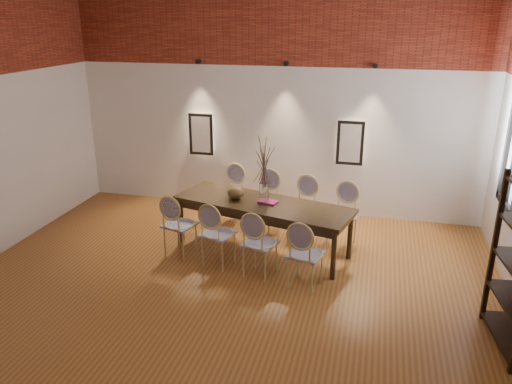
% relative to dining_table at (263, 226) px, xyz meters
% --- Properties ---
extents(floor, '(7.00, 7.00, 0.02)m').
position_rel_dining_table_xyz_m(floor, '(-0.20, -1.81, -0.39)').
color(floor, '#925826').
rests_on(floor, ground).
extents(wall_back, '(7.00, 0.10, 4.00)m').
position_rel_dining_table_xyz_m(wall_back, '(-0.20, 1.74, 1.62)').
color(wall_back, silver).
rests_on(wall_back, ground).
extents(brick_band_back, '(7.00, 0.02, 1.50)m').
position_rel_dining_table_xyz_m(brick_band_back, '(-0.20, 1.67, 2.88)').
color(brick_band_back, maroon).
rests_on(brick_band_back, ground).
extents(niche_left, '(0.36, 0.06, 0.66)m').
position_rel_dining_table_xyz_m(niche_left, '(-1.50, 1.64, 0.93)').
color(niche_left, '#FFEAC6').
rests_on(niche_left, wall_back).
extents(niche_right, '(0.36, 0.06, 0.66)m').
position_rel_dining_table_xyz_m(niche_right, '(1.10, 1.64, 0.93)').
color(niche_right, '#FFEAC6').
rests_on(niche_right, wall_back).
extents(spot_fixture_left, '(0.08, 0.10, 0.08)m').
position_rel_dining_table_xyz_m(spot_fixture_left, '(-1.50, 1.61, 2.17)').
color(spot_fixture_left, black).
rests_on(spot_fixture_left, wall_back).
extents(spot_fixture_mid, '(0.08, 0.10, 0.08)m').
position_rel_dining_table_xyz_m(spot_fixture_mid, '(-0.00, 1.61, 2.17)').
color(spot_fixture_mid, black).
rests_on(spot_fixture_mid, wall_back).
extents(spot_fixture_right, '(0.08, 0.10, 0.08)m').
position_rel_dining_table_xyz_m(spot_fixture_right, '(1.40, 1.61, 2.17)').
color(spot_fixture_right, black).
rests_on(spot_fixture_right, wall_back).
extents(dining_table, '(2.72, 1.45, 0.75)m').
position_rel_dining_table_xyz_m(dining_table, '(0.00, 0.00, 0.00)').
color(dining_table, '#342412').
rests_on(dining_table, floor).
extents(chair_near_a, '(0.53, 0.53, 0.94)m').
position_rel_dining_table_xyz_m(chair_near_a, '(-1.11, -0.44, 0.09)').
color(chair_near_a, tan).
rests_on(chair_near_a, floor).
extents(chair_near_b, '(0.53, 0.53, 0.94)m').
position_rel_dining_table_xyz_m(chair_near_b, '(-0.49, -0.60, 0.09)').
color(chair_near_b, tan).
rests_on(chair_near_b, floor).
extents(chair_near_c, '(0.53, 0.53, 0.94)m').
position_rel_dining_table_xyz_m(chair_near_c, '(0.14, -0.76, 0.09)').
color(chair_near_c, tan).
rests_on(chair_near_c, floor).
extents(chair_near_d, '(0.53, 0.53, 0.94)m').
position_rel_dining_table_xyz_m(chair_near_d, '(0.77, -0.92, 0.09)').
color(chair_near_d, tan).
rests_on(chair_near_d, floor).
extents(chair_far_a, '(0.53, 0.53, 0.94)m').
position_rel_dining_table_xyz_m(chair_far_a, '(-0.77, 0.92, 0.09)').
color(chair_far_a, tan).
rests_on(chair_far_a, floor).
extents(chair_far_b, '(0.53, 0.53, 0.94)m').
position_rel_dining_table_xyz_m(chair_far_b, '(-0.14, 0.76, 0.09)').
color(chair_far_b, tan).
rests_on(chair_far_b, floor).
extents(chair_far_c, '(0.53, 0.53, 0.94)m').
position_rel_dining_table_xyz_m(chair_far_c, '(0.49, 0.60, 0.09)').
color(chair_far_c, tan).
rests_on(chair_far_c, floor).
extents(chair_far_d, '(0.53, 0.53, 0.94)m').
position_rel_dining_table_xyz_m(chair_far_d, '(1.11, 0.44, 0.09)').
color(chair_far_d, tan).
rests_on(chair_far_d, floor).
extents(vase, '(0.14, 0.14, 0.30)m').
position_rel_dining_table_xyz_m(vase, '(0.02, -0.01, 0.53)').
color(vase, silver).
rests_on(vase, dining_table).
extents(dried_branches, '(0.50, 0.50, 0.70)m').
position_rel_dining_table_xyz_m(dried_branches, '(0.02, -0.01, 0.98)').
color(dried_branches, '#4B382E').
rests_on(dried_branches, vase).
extents(bowl, '(0.24, 0.24, 0.18)m').
position_rel_dining_table_xyz_m(bowl, '(-0.42, 0.06, 0.46)').
color(bowl, brown).
rests_on(bowl, dining_table).
extents(book, '(0.30, 0.24, 0.03)m').
position_rel_dining_table_xyz_m(book, '(0.08, 0.00, 0.39)').
color(book, '#981659').
rests_on(book, dining_table).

